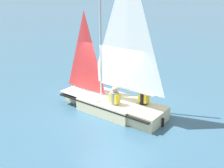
{
  "coord_description": "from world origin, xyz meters",
  "views": [
    {
      "loc": [
        -5.2,
        -8.31,
        4.69
      ],
      "look_at": [
        0.0,
        0.0,
        1.08
      ],
      "focal_mm": 45.0,
      "sensor_mm": 36.0,
      "label": 1
    }
  ],
  "objects": [
    {
      "name": "sailor_helm",
      "position": [
        -0.18,
        -0.47,
        0.62
      ],
      "size": [
        0.39,
        0.41,
        1.16
      ],
      "rotation": [
        0.0,
        0.0,
        1.93
      ],
      "color": "black",
      "rests_on": "ground_plane"
    },
    {
      "name": "sailboat_main",
      "position": [
        0.02,
        -0.06,
        0.79
      ],
      "size": [
        2.91,
        4.41,
        5.71
      ],
      "rotation": [
        0.0,
        0.0,
        1.93
      ],
      "color": "beige",
      "rests_on": "ground_plane"
    },
    {
      "name": "sailor_crew",
      "position": [
        0.74,
        -0.99,
        0.63
      ],
      "size": [
        0.39,
        0.41,
        1.16
      ],
      "rotation": [
        0.0,
        0.0,
        1.93
      ],
      "color": "black",
      "rests_on": "ground_plane"
    },
    {
      "name": "ground_plane",
      "position": [
        0.0,
        0.0,
        0.0
      ],
      "size": [
        260.0,
        260.0,
        0.0
      ],
      "primitive_type": "plane",
      "color": "#38607A"
    }
  ]
}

